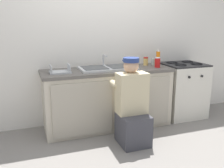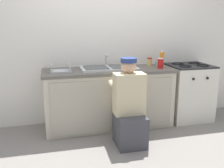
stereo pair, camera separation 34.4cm
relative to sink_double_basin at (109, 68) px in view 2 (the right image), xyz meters
name	(u,v)px [view 2 (the right image)]	position (x,y,z in m)	size (l,w,h in m)	color
ground_plane	(114,133)	(0.00, -0.30, -0.89)	(12.00, 12.00, 0.00)	gray
back_wall	(104,41)	(0.00, 0.35, 0.36)	(6.00, 0.10, 2.50)	silver
counter_cabinet	(109,100)	(0.00, -0.01, -0.48)	(1.84, 0.62, 0.83)	beige
countertop	(109,71)	(0.00, 0.00, -0.04)	(1.88, 0.62, 0.04)	#5B5651
sink_double_basin	(109,68)	(0.00, 0.00, 0.00)	(0.80, 0.44, 0.19)	silver
stove_range	(188,92)	(1.30, 0.00, -0.45)	(0.66, 0.62, 0.89)	silver
plumber_person	(129,109)	(0.12, -0.62, -0.43)	(0.42, 0.61, 1.10)	#3F3F47
dish_rack_tray	(61,70)	(-0.68, -0.05, 0.01)	(0.28, 0.22, 0.11)	#B2B7BC
condiment_jar	(150,62)	(0.67, 0.12, 0.05)	(0.07, 0.07, 0.13)	#DBB760
soap_bottle_orange	(162,59)	(0.83, 0.02, 0.09)	(0.06, 0.06, 0.25)	orange
soda_cup_red	(160,63)	(0.75, -0.12, 0.06)	(0.08, 0.08, 0.15)	red
water_glass	(157,62)	(0.81, 0.11, 0.03)	(0.06, 0.06, 0.10)	#ADC6CC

